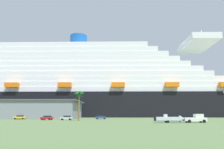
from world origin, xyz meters
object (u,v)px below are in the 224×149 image
(pickup_truck, at_px, (196,119))
(parked_car_blue_suv, at_px, (101,117))
(parked_car_yellow_taxi, at_px, (20,117))
(parked_car_silver_sedan, at_px, (67,118))
(small_boat_on_trailer, at_px, (171,119))
(parked_car_red_hatchback, at_px, (47,118))
(cruise_ship, at_px, (113,89))
(palm_tree, at_px, (79,97))

(pickup_truck, relative_size, parked_car_blue_suv, 1.26)
(parked_car_yellow_taxi, bearing_deg, parked_car_silver_sedan, -28.84)
(small_boat_on_trailer, bearing_deg, parked_car_blue_suv, 118.12)
(parked_car_red_hatchback, distance_m, parked_car_blue_suv, 21.43)
(cruise_ship, distance_m, parked_car_red_hatchback, 73.57)
(cruise_ship, distance_m, parked_car_silver_sedan, 72.12)
(cruise_ship, xyz_separation_m, parked_car_blue_suv, (-6.66, -56.94, -17.97))
(pickup_truck, height_order, parked_car_silver_sedan, pickup_truck)
(parked_car_red_hatchback, bearing_deg, palm_tree, -37.35)
(pickup_truck, xyz_separation_m, parked_car_silver_sedan, (-36.97, 24.25, -0.21))
(parked_car_red_hatchback, bearing_deg, parked_car_blue_suv, 26.51)
(pickup_truck, distance_m, small_boat_on_trailer, 6.45)
(cruise_ship, relative_size, parked_car_blue_suv, 50.03)
(cruise_ship, relative_size, palm_tree, 23.37)
(parked_car_yellow_taxi, height_order, parked_car_blue_suv, same)
(cruise_ship, relative_size, parked_car_silver_sedan, 51.57)
(pickup_truck, xyz_separation_m, palm_tree, (-31.64, 15.52, 6.48))
(parked_car_yellow_taxi, bearing_deg, pickup_truck, -31.71)
(small_boat_on_trailer, relative_size, parked_car_red_hatchback, 1.97)
(pickup_truck, bearing_deg, parked_car_red_hatchback, 150.42)
(parked_car_yellow_taxi, height_order, parked_car_silver_sedan, same)
(cruise_ship, distance_m, parked_car_yellow_taxi, 70.73)
(pickup_truck, bearing_deg, cruise_ship, 101.30)
(palm_tree, height_order, parked_car_silver_sedan, palm_tree)
(parked_car_blue_suv, xyz_separation_m, parked_car_silver_sedan, (-12.01, -10.37, -0.00))
(parked_car_yellow_taxi, relative_size, parked_car_silver_sedan, 1.10)
(parked_car_blue_suv, bearing_deg, parked_car_red_hatchback, -153.49)
(pickup_truck, height_order, parked_car_blue_suv, pickup_truck)
(palm_tree, bearing_deg, parked_car_silver_sedan, 121.38)
(parked_car_red_hatchback, xyz_separation_m, parked_car_blue_suv, (19.18, 9.57, 0.00))
(cruise_ship, bearing_deg, palm_tree, -99.95)
(parked_car_silver_sedan, bearing_deg, cruise_ship, 74.50)
(pickup_truck, height_order, small_boat_on_trailer, pickup_truck)
(pickup_truck, height_order, parked_car_yellow_taxi, pickup_truck)
(cruise_ship, relative_size, parked_car_yellow_taxi, 46.82)
(cruise_ship, xyz_separation_m, pickup_truck, (18.30, -91.55, -17.76))
(cruise_ship, relative_size, parked_car_red_hatchback, 49.50)
(palm_tree, distance_m, parked_car_silver_sedan, 12.22)
(small_boat_on_trailer, xyz_separation_m, palm_tree, (-25.19, 15.53, 6.56))
(palm_tree, xyz_separation_m, parked_car_red_hatchback, (-12.49, 9.53, -6.69))
(cruise_ship, height_order, small_boat_on_trailer, cruise_ship)
(small_boat_on_trailer, bearing_deg, pickup_truck, 0.08)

